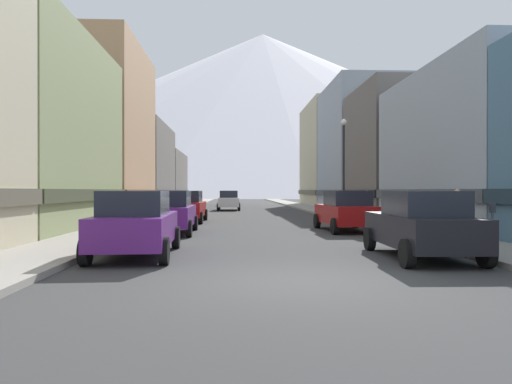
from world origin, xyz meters
TOP-DOWN VIEW (x-y plane):
  - ground_plane at (0.00, 0.00)m, footprint 400.00×400.00m
  - sidewalk_left at (-6.25, 35.00)m, footprint 2.50×100.00m
  - sidewalk_right at (6.25, 35.00)m, footprint 2.50×100.00m
  - storefront_left_1 at (-11.12, 12.25)m, footprint 7.55×11.44m
  - storefront_left_2 at (-12.07, 23.94)m, footprint 9.44×10.89m
  - storefront_left_3 at (-12.02, 36.11)m, footprint 9.33×12.57m
  - storefront_left_4 at (-12.45, 49.43)m, footprint 10.19×13.27m
  - storefront_right_1 at (10.53, 12.49)m, footprint 6.36×11.95m
  - storefront_right_2 at (10.89, 23.33)m, footprint 7.09×8.67m
  - storefront_right_3 at (12.08, 33.65)m, footprint 9.46×10.97m
  - storefront_right_4 at (11.27, 45.93)m, footprint 7.83×12.81m
  - car_left_0 at (-3.80, 3.72)m, footprint 2.20×4.46m
  - car_left_1 at (-3.80, 10.47)m, footprint 2.10×4.42m
  - car_left_2 at (-3.80, 17.55)m, footprint 2.13×4.43m
  - car_right_0 at (3.80, 3.00)m, footprint 2.17×4.45m
  - car_right_1 at (3.80, 11.36)m, footprint 2.22×4.47m
  - car_driving_0 at (-1.60, 47.32)m, footprint 2.06×4.40m
  - car_driving_1 at (-1.60, 33.89)m, footprint 2.06×4.40m
  - parking_meter_near at (5.75, 3.04)m, footprint 0.14×0.10m
  - trash_bin_right at (6.35, 6.53)m, footprint 0.59×0.59m
  - potted_plant_0 at (-7.00, 17.83)m, footprint 0.54×0.54m
  - potted_plant_1 at (7.00, 19.39)m, footprint 0.53×0.53m
  - pedestrian_0 at (6.25, 6.05)m, footprint 0.36×0.36m
  - pedestrian_1 at (6.25, 16.57)m, footprint 0.36×0.36m
  - pedestrian_2 at (6.25, 22.27)m, footprint 0.36×0.36m
  - streetlamp_right at (5.35, 18.35)m, footprint 0.36×0.36m
  - mountain_backdrop at (15.54, 260.00)m, footprint 343.52×343.52m

SIDE VIEW (x-z plane):
  - ground_plane at x=0.00m, z-range 0.00..0.00m
  - sidewalk_left at x=-6.25m, z-range 0.00..0.15m
  - sidewalk_right at x=6.25m, z-range 0.00..0.15m
  - potted_plant_1 at x=7.00m, z-range 0.18..0.99m
  - trash_bin_right at x=6.35m, z-range 0.15..1.13m
  - potted_plant_0 at x=-7.00m, z-range 0.18..1.12m
  - car_left_0 at x=-3.80m, z-range 0.01..1.79m
  - car_left_1 at x=-3.80m, z-range 0.01..1.79m
  - car_left_2 at x=-3.80m, z-range 0.01..1.79m
  - car_right_0 at x=3.80m, z-range 0.01..1.79m
  - car_right_1 at x=3.80m, z-range 0.01..1.79m
  - car_driving_0 at x=-1.60m, z-range 0.01..1.79m
  - car_driving_1 at x=-1.60m, z-range 0.01..1.79m
  - pedestrian_1 at x=6.25m, z-range 0.09..1.73m
  - pedestrian_0 at x=6.25m, z-range 0.09..1.77m
  - pedestrian_2 at x=6.25m, z-range 0.09..1.80m
  - parking_meter_near at x=5.75m, z-range 0.35..1.68m
  - storefront_left_4 at x=-12.45m, z-range -0.12..6.36m
  - storefront_right_1 at x=10.53m, z-range -0.14..7.33m
  - storefront_left_3 at x=-12.02m, z-range -0.15..7.90m
  - streetlamp_right at x=5.35m, z-range 1.06..6.92m
  - storefront_left_1 at x=-11.12m, z-range -0.16..8.58m
  - storefront_right_2 at x=10.89m, z-range -0.16..8.83m
  - storefront_right_3 at x=12.08m, z-range -0.18..11.30m
  - storefront_left_2 at x=-12.07m, z-range -0.18..11.55m
  - storefront_right_4 at x=11.27m, z-range -0.18..11.77m
  - mountain_backdrop at x=15.54m, z-range 0.00..91.30m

